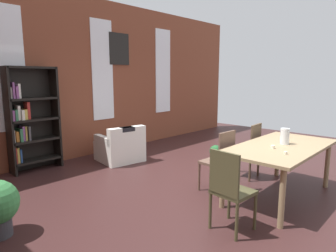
# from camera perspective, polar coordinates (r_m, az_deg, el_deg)

# --- Properties ---
(ground_plane) EXTENTS (10.86, 10.86, 0.00)m
(ground_plane) POSITION_cam_1_polar(r_m,az_deg,el_deg) (4.76, 13.47, -12.10)
(ground_plane) COLOR #3A201F
(back_wall_brick) EXTENTS (9.35, 0.12, 3.40)m
(back_wall_brick) POSITION_cam_1_polar(r_m,az_deg,el_deg) (6.91, -12.88, 9.04)
(back_wall_brick) COLOR brown
(back_wall_brick) RESTS_ON ground
(window_pane_0) EXTENTS (0.55, 0.02, 2.21)m
(window_pane_0) POSITION_cam_1_polar(r_m,az_deg,el_deg) (5.98, -28.43, 9.70)
(window_pane_0) COLOR white
(window_pane_1) EXTENTS (0.55, 0.02, 2.21)m
(window_pane_1) POSITION_cam_1_polar(r_m,az_deg,el_deg) (6.86, -12.60, 10.46)
(window_pane_1) COLOR white
(window_pane_2) EXTENTS (0.55, 0.02, 2.21)m
(window_pane_2) POSITION_cam_1_polar(r_m,az_deg,el_deg) (8.12, -0.99, 10.53)
(window_pane_2) COLOR white
(dining_table) EXTENTS (1.96, 1.00, 0.77)m
(dining_table) POSITION_cam_1_polar(r_m,az_deg,el_deg) (4.52, 21.03, -4.50)
(dining_table) COLOR #957C59
(dining_table) RESTS_ON ground
(vase_on_table) EXTENTS (0.13, 0.13, 0.23)m
(vase_on_table) POSITION_cam_1_polar(r_m,az_deg,el_deg) (4.58, 21.69, -1.86)
(vase_on_table) COLOR silver
(vase_on_table) RESTS_ON dining_table
(tealight_candle_0) EXTENTS (0.04, 0.04, 0.04)m
(tealight_candle_0) POSITION_cam_1_polar(r_m,az_deg,el_deg) (4.01, 21.84, -4.88)
(tealight_candle_0) COLOR silver
(tealight_candle_0) RESTS_ON dining_table
(tealight_candle_1) EXTENTS (0.04, 0.04, 0.05)m
(tealight_candle_1) POSITION_cam_1_polar(r_m,az_deg,el_deg) (4.27, 19.55, -3.82)
(tealight_candle_1) COLOR silver
(tealight_candle_1) RESTS_ON dining_table
(tealight_candle_2) EXTENTS (0.04, 0.04, 0.05)m
(tealight_candle_2) POSITION_cam_1_polar(r_m,az_deg,el_deg) (4.26, 19.73, -3.86)
(tealight_candle_2) COLOR silver
(tealight_candle_2) RESTS_ON dining_table
(dining_chair_far_right) EXTENTS (0.43, 0.43, 0.95)m
(dining_chair_far_right) POSITION_cam_1_polar(r_m,az_deg,el_deg) (5.25, 15.44, -4.26)
(dining_chair_far_right) COLOR #4D3D2B
(dining_chair_far_right) RESTS_ON ground
(dining_chair_head_left) EXTENTS (0.43, 0.43, 0.95)m
(dining_chair_head_left) POSITION_cam_1_polar(r_m,az_deg,el_deg) (3.41, 11.87, -11.73)
(dining_chair_head_left) COLOR #444128
(dining_chair_head_left) RESTS_ON ground
(dining_chair_far_left) EXTENTS (0.42, 0.42, 0.95)m
(dining_chair_far_left) POSITION_cam_1_polar(r_m,az_deg,el_deg) (4.50, 10.10, -6.36)
(dining_chair_far_left) COLOR brown
(dining_chair_far_left) RESTS_ON ground
(bookshelf_tall) EXTENTS (0.89, 0.31, 1.92)m
(bookshelf_tall) POSITION_cam_1_polar(r_m,az_deg,el_deg) (5.93, -25.23, 1.24)
(bookshelf_tall) COLOR black
(bookshelf_tall) RESTS_ON ground
(armchair_white) EXTENTS (0.91, 0.91, 0.75)m
(armchair_white) POSITION_cam_1_polar(r_m,az_deg,el_deg) (6.18, -9.18, -4.19)
(armchair_white) COLOR white
(armchair_white) RESTS_ON ground
(potted_plant_corner) EXTENTS (0.24, 0.24, 0.41)m
(potted_plant_corner) POSITION_cam_1_polar(r_m,az_deg,el_deg) (5.87, 9.20, -5.58)
(potted_plant_corner) COLOR silver
(potted_plant_corner) RESTS_ON ground
(framed_picture) EXTENTS (0.56, 0.03, 0.72)m
(framed_picture) POSITION_cam_1_polar(r_m,az_deg,el_deg) (7.16, -9.47, 14.52)
(framed_picture) COLOR black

